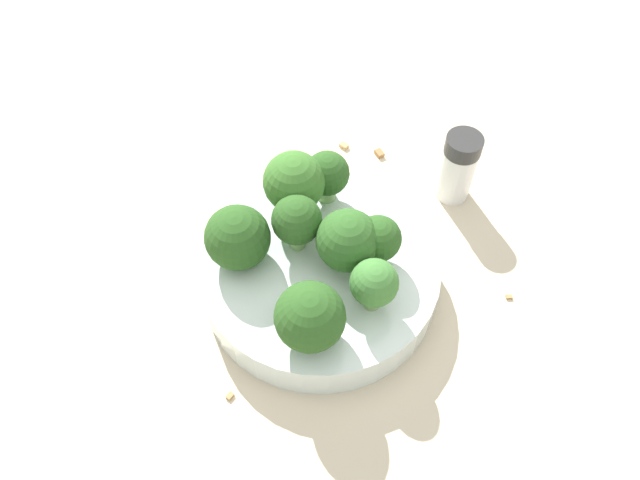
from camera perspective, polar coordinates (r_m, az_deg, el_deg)
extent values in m
plane|color=beige|center=(0.57, 0.00, -4.15)|extent=(3.00, 3.00, 0.00)
cylinder|color=silver|center=(0.55, 0.00, -3.13)|extent=(0.21, 0.21, 0.04)
cylinder|color=#84AD66|center=(0.54, -2.08, 0.43)|extent=(0.02, 0.02, 0.03)
sphere|color=#28511E|center=(0.52, -2.15, 1.85)|extent=(0.04, 0.04, 0.04)
cylinder|color=#84AD66|center=(0.56, -2.31, 3.70)|extent=(0.02, 0.02, 0.03)
sphere|color=#386B28|center=(0.54, -2.39, 5.33)|extent=(0.05, 0.05, 0.05)
cylinder|color=#8EB770|center=(0.57, 0.63, 4.79)|extent=(0.02, 0.02, 0.03)
sphere|color=#28511E|center=(0.56, 0.64, 6.12)|extent=(0.04, 0.04, 0.04)
cylinder|color=#84AD66|center=(0.53, 5.17, -1.01)|extent=(0.02, 0.02, 0.02)
sphere|color=#28511E|center=(0.52, 5.32, 0.14)|extent=(0.04, 0.04, 0.04)
cylinder|color=#84AD66|center=(0.53, 2.45, -1.37)|extent=(0.02, 0.02, 0.02)
sphere|color=#2D5B23|center=(0.51, 2.54, -0.04)|extent=(0.05, 0.05, 0.05)
cylinder|color=#7A9E5B|center=(0.51, 4.82, -5.12)|extent=(0.01, 0.01, 0.03)
sphere|color=#3D7533|center=(0.49, 4.98, -3.93)|extent=(0.04, 0.04, 0.04)
cylinder|color=#8EB770|center=(0.49, -0.90, -8.18)|extent=(0.02, 0.02, 0.02)
sphere|color=#28511E|center=(0.47, -0.93, -7.04)|extent=(0.06, 0.06, 0.06)
cylinder|color=#84AD66|center=(0.54, -7.33, -0.96)|extent=(0.02, 0.02, 0.02)
sphere|color=#28511E|center=(0.52, -7.55, 0.23)|extent=(0.06, 0.06, 0.06)
cylinder|color=silver|center=(0.62, 12.36, 5.98)|extent=(0.03, 0.03, 0.06)
cylinder|color=#2D2D2D|center=(0.60, 13.01, 8.43)|extent=(0.03, 0.03, 0.02)
cube|color=#AD7F4C|center=(0.52, -8.25, -13.87)|extent=(0.01, 0.01, 0.01)
cube|color=tan|center=(0.67, 2.21, 8.73)|extent=(0.01, 0.01, 0.01)
cube|color=#AD7F4C|center=(0.58, 16.93, -4.93)|extent=(0.01, 0.01, 0.01)
cube|color=olive|center=(0.67, 5.46, 8.04)|extent=(0.01, 0.01, 0.01)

